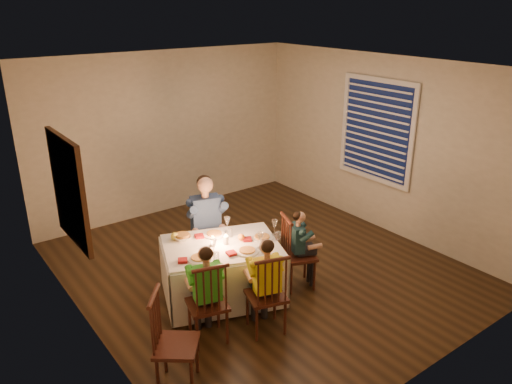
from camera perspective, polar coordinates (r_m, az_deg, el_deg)
ground at (r=6.67m, az=0.55°, el=-8.58°), size 5.00×5.00×0.00m
wall_left at (r=5.18m, az=-19.67°, el=-2.95°), size 0.02×5.00×2.60m
wall_right at (r=7.64m, az=14.20°, el=5.28°), size 0.02×5.00×2.60m
wall_back at (r=8.17m, az=-10.15°, el=6.61°), size 4.50×0.02×2.60m
ceiling at (r=5.83m, az=0.64°, el=14.20°), size 5.00×5.00×0.00m
dining_table at (r=5.82m, az=-3.92°, el=-7.78°), size 1.58×1.37×0.66m
chair_adult at (r=6.66m, az=-5.47°, el=-8.70°), size 0.48×0.46×0.94m
chair_near_left at (r=5.45m, az=-5.41°, el=-16.32°), size 0.47×0.46×0.94m
chair_near_right at (r=5.55m, az=1.13°, el=-15.40°), size 0.48×0.47×0.94m
chair_end at (r=6.30m, az=4.79°, el=-10.56°), size 0.48×0.49×0.94m
chair_extra at (r=4.97m, az=-8.78°, el=-20.81°), size 0.54×0.54×0.96m
adult at (r=6.66m, az=-5.47°, el=-8.70°), size 0.58×0.55×1.28m
child_green at (r=5.45m, az=-5.41°, el=-16.32°), size 0.43×0.41×1.08m
child_yellow at (r=5.55m, az=1.13°, el=-15.40°), size 0.44×0.42×1.08m
child_teal at (r=6.30m, az=4.79°, el=-10.56°), size 0.38×0.39×0.99m
setting_adult at (r=5.95m, az=-4.78°, el=-4.87°), size 0.33×0.33×0.02m
setting_green at (r=5.44m, az=-6.49°, el=-7.57°), size 0.33×0.33×0.02m
setting_yellow at (r=5.55m, az=-1.02°, el=-6.80°), size 0.33×0.33×0.02m
setting_teal at (r=5.86m, az=0.70°, el=-5.25°), size 0.33×0.33×0.02m
candle_left at (r=5.69m, az=-4.97°, el=-5.71°), size 0.06×0.06×0.10m
candle_right at (r=5.72m, az=-3.44°, el=-5.53°), size 0.06×0.06×0.10m
squash at (r=5.89m, az=-9.30°, el=-5.02°), size 0.09×0.09×0.09m
orange_fruit at (r=5.80m, az=-1.69°, el=-5.19°), size 0.08×0.08×0.08m
serving_bowl at (r=5.89m, az=-8.39°, el=-5.15°), size 0.24×0.24×0.05m
wall_mirror at (r=5.38m, az=-20.59°, el=0.15°), size 0.06×0.95×1.15m
window_blinds at (r=7.62m, az=13.55°, el=6.85°), size 0.07×1.34×1.54m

